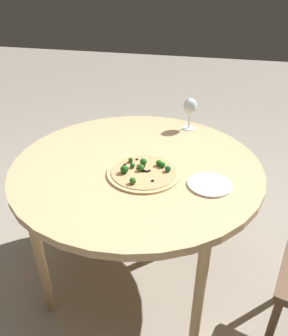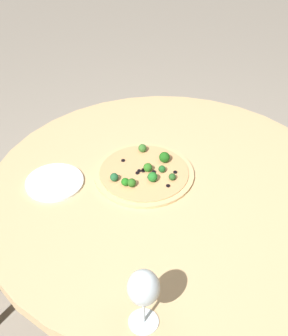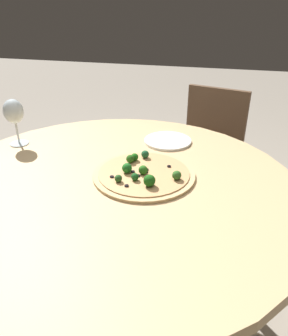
{
  "view_description": "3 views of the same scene",
  "coord_description": "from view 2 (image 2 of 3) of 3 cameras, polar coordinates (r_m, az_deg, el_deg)",
  "views": [
    {
      "loc": [
        -1.38,
        -0.38,
        1.58
      ],
      "look_at": [
        -0.09,
        -0.06,
        0.78
      ],
      "focal_mm": 35.0,
      "sensor_mm": 36.0,
      "label": 1
    },
    {
      "loc": [
        1.15,
        -0.36,
        1.81
      ],
      "look_at": [
        -0.09,
        -0.06,
        0.78
      ],
      "focal_mm": 50.0,
      "sensor_mm": 36.0,
      "label": 2
    },
    {
      "loc": [
        -0.33,
        0.9,
        1.31
      ],
      "look_at": [
        -0.09,
        -0.06,
        0.78
      ],
      "focal_mm": 35.0,
      "sensor_mm": 36.0,
      "label": 3
    }
  ],
  "objects": [
    {
      "name": "ground_plane",
      "position": [
        2.17,
        2.23,
        -17.59
      ],
      "size": [
        12.0,
        12.0,
        0.0
      ],
      "primitive_type": "plane",
      "color": "gray"
    },
    {
      "name": "dining_table",
      "position": [
        1.64,
        2.82,
        -4.04
      ],
      "size": [
        1.26,
        1.26,
        0.75
      ],
      "color": "tan",
      "rests_on": "ground_plane"
    },
    {
      "name": "pizza",
      "position": [
        1.65,
        0.06,
        -0.55
      ],
      "size": [
        0.36,
        0.36,
        0.05
      ],
      "color": "tan",
      "rests_on": "dining_table"
    },
    {
      "name": "wine_glass",
      "position": [
        1.15,
        -0.06,
        -14.56
      ],
      "size": [
        0.08,
        0.08,
        0.19
      ],
      "color": "silver",
      "rests_on": "dining_table"
    },
    {
      "name": "plate_near",
      "position": [
        1.65,
        -10.85,
        -1.7
      ],
      "size": [
        0.2,
        0.2,
        0.01
      ],
      "color": "white",
      "rests_on": "dining_table"
    }
  ]
}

